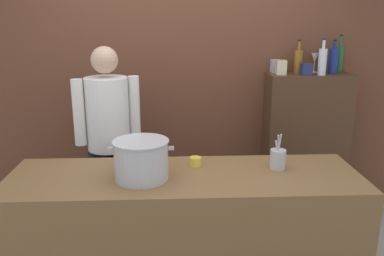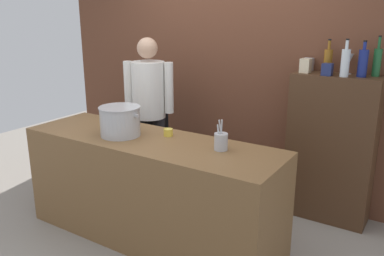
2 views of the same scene
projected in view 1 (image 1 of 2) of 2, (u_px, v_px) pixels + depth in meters
The scene contains 15 objects.
brick_back_panel at pixel (180, 58), 3.78m from camera, with size 4.40×0.10×3.00m, color brown.
prep_counter at pixel (185, 237), 2.71m from camera, with size 2.27×0.70×0.90m, color brown.
bar_cabinet at pixel (305, 146), 3.85m from camera, with size 0.76×0.32×1.37m, color #472D1C.
chef at pixel (109, 134), 3.27m from camera, with size 0.51×0.40×1.66m.
stockpot_large at pixel (141, 160), 2.50m from camera, with size 0.41×0.35×0.25m.
utensil_crock at pixel (278, 159), 2.68m from camera, with size 0.10×0.10×0.24m.
butter_jar at pixel (195, 162), 2.74m from camera, with size 0.08×0.08×0.06m, color yellow.
wine_bottle_green at pixel (339, 59), 3.72m from camera, with size 0.07×0.07×0.34m.
wine_bottle_amber at pixel (298, 61), 3.66m from camera, with size 0.07×0.07×0.30m.
wine_bottle_cobalt at pixel (333, 60), 3.62m from camera, with size 0.08×0.08×0.30m.
wine_bottle_clear at pixel (322, 61), 3.55m from camera, with size 0.07×0.07×0.32m.
wine_glass_wide at pixel (315, 59), 3.72m from camera, with size 0.07×0.07×0.18m.
spice_tin_navy at pixel (306, 69), 3.55m from camera, with size 0.08×0.08×0.10m, color navy.
spice_tin_silver at pixel (275, 66), 3.73m from camera, with size 0.08×0.08×0.12m, color #B2B2B7.
spice_tin_cream at pixel (281, 67), 3.60m from camera, with size 0.09×0.09×0.13m, color beige.
Camera 1 is at (-0.07, -2.42, 1.89)m, focal length 37.90 mm.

